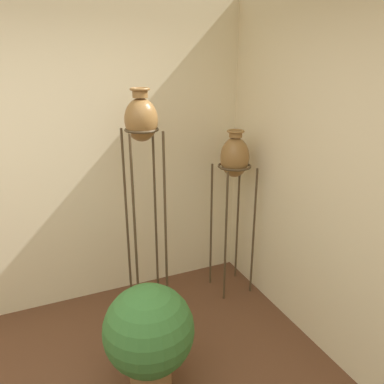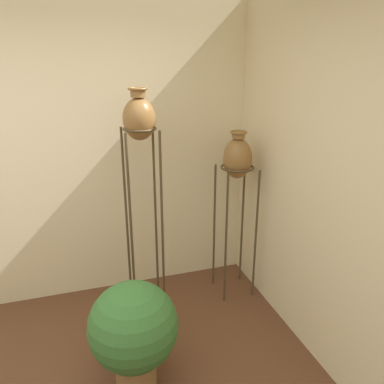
% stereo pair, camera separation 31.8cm
% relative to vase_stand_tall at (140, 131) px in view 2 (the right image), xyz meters
% --- Properties ---
extents(wall_back, '(7.92, 0.06, 2.70)m').
position_rel_vase_stand_tall_xyz_m(wall_back, '(-0.86, 0.54, -0.28)').
color(wall_back, beige).
rests_on(wall_back, ground_plane).
extents(vase_stand_tall, '(0.27, 0.27, 1.95)m').
position_rel_vase_stand_tall_xyz_m(vase_stand_tall, '(0.00, 0.00, 0.00)').
color(vase_stand_tall, '#473823').
rests_on(vase_stand_tall, ground_plane).
extents(vase_stand_medium, '(0.31, 0.31, 1.57)m').
position_rel_vase_stand_tall_xyz_m(vase_stand_medium, '(0.86, 0.08, -0.35)').
color(vase_stand_medium, '#473823').
rests_on(vase_stand_medium, ground_plane).
extents(potted_plant, '(0.60, 0.60, 0.79)m').
position_rel_vase_stand_tall_xyz_m(potted_plant, '(-0.24, -0.78, -1.18)').
color(potted_plant, olive).
rests_on(potted_plant, ground_plane).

